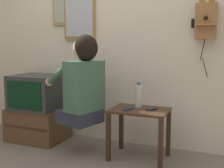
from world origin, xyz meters
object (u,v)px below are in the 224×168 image
at_px(cell_phone_held, 128,109).
at_px(wall_phone_antique, 206,20).
at_px(television, 37,92).
at_px(cell_phone_spare, 151,109).
at_px(framed_picture, 68,7).
at_px(wall_mirror, 79,9).
at_px(water_bottle, 139,96).
at_px(person, 83,81).

bearing_deg(cell_phone_held, wall_phone_antique, 44.47).
height_order(television, wall_phone_antique, wall_phone_antique).
bearing_deg(cell_phone_spare, framed_picture, -177.55).
bearing_deg(wall_mirror, television, -141.69).
relative_size(wall_phone_antique, cell_phone_spare, 5.67).
xyz_separation_m(wall_mirror, water_bottle, (0.83, -0.29, -0.93)).
bearing_deg(television, framed_picture, 52.05).
distance_m(television, framed_picture, 1.08).
distance_m(person, wall_phone_antique, 1.36).
xyz_separation_m(cell_phone_held, cell_phone_spare, (0.21, 0.07, 0.00)).
distance_m(person, wall_mirror, 0.97).
xyz_separation_m(television, cell_phone_held, (1.17, -0.11, -0.07)).
bearing_deg(wall_mirror, wall_phone_antique, -1.64).
xyz_separation_m(framed_picture, water_bottle, (0.98, -0.29, -0.96)).
bearing_deg(cell_phone_spare, wall_mirror, -179.94).
xyz_separation_m(framed_picture, cell_phone_held, (0.92, -0.43, -1.07)).
distance_m(cell_phone_held, water_bottle, 0.19).
distance_m(wall_mirror, cell_phone_held, 1.36).
bearing_deg(wall_mirror, cell_phone_held, -29.34).
bearing_deg(television, wall_phone_antique, 8.62).
distance_m(wall_phone_antique, cell_phone_spare, 1.02).
bearing_deg(cell_phone_held, water_bottle, 81.33).
xyz_separation_m(cell_phone_spare, water_bottle, (-0.15, 0.07, 0.11)).
relative_size(wall_phone_antique, wall_mirror, 1.08).
relative_size(television, water_bottle, 2.20).
bearing_deg(wall_phone_antique, water_bottle, -157.73).
relative_size(framed_picture, cell_phone_held, 3.24).
bearing_deg(television, cell_phone_held, -5.48).
xyz_separation_m(wall_mirror, cell_phone_held, (0.77, -0.43, -1.04)).
bearing_deg(water_bottle, person, -159.04).
bearing_deg(cell_phone_spare, cell_phone_held, -141.18).
bearing_deg(cell_phone_held, cell_phone_spare, 32.61).
height_order(television, framed_picture, framed_picture).
relative_size(cell_phone_held, water_bottle, 0.53).
distance_m(cell_phone_spare, water_bottle, 0.20).
distance_m(framed_picture, cell_phone_held, 1.48).
bearing_deg(framed_picture, television, -127.95).
height_order(cell_phone_spare, water_bottle, water_bottle).
relative_size(framed_picture, cell_phone_spare, 3.18).
height_order(person, water_bottle, person).
relative_size(framed_picture, wall_mirror, 0.61).
xyz_separation_m(wall_phone_antique, cell_phone_spare, (-0.45, -0.32, -0.86)).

